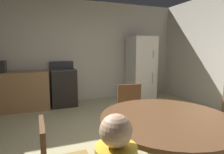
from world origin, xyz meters
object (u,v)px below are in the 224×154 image
refrigerator (141,68)px  chair_north (131,109)px  oven_range (64,87)px  dining_table (166,131)px

refrigerator → chair_north: size_ratio=2.02×
oven_range → refrigerator: 2.21m
oven_range → dining_table: (0.63, -3.31, 0.14)m
dining_table → chair_north: chair_north is taller
dining_table → refrigerator: bearing=64.6°
oven_range → chair_north: (0.76, -2.29, 0.03)m
oven_range → dining_table: 3.37m
chair_north → refrigerator: bearing=155.0°
refrigerator → chair_north: (-1.41, -2.24, -0.38)m
chair_north → dining_table: bearing=0.0°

